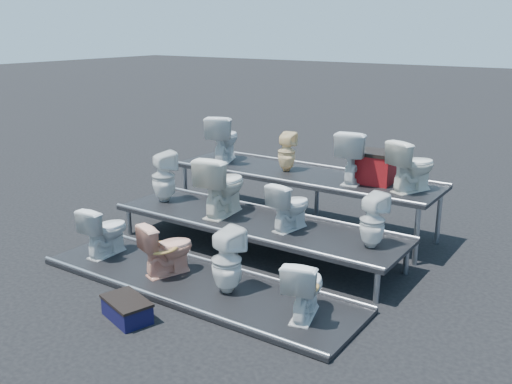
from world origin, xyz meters
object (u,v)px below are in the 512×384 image
Objects in this scene: toilet_5 at (222,185)px; toilet_6 at (290,206)px; toilet_3 at (304,287)px; toilet_7 at (372,221)px; toilet_0 at (105,230)px; step_stool at (127,310)px; toilet_8 at (224,138)px; toilet_2 at (227,261)px; toilet_10 at (355,156)px; toilet_9 at (287,152)px; toilet_11 at (412,166)px; red_crate at (373,168)px; toilet_1 at (167,248)px; toilet_4 at (164,177)px.

toilet_6 is (1.11, 0.00, -0.11)m from toilet_5.
toilet_7 is at bearing -113.19° from toilet_3.
toilet_0 is 1.82m from step_stool.
toilet_5 is 1.27× the size of toilet_7.
step_stool is at bearing 91.68° from toilet_8.
toilet_2 is at bearing 96.16° from toilet_6.
toilet_7 is 1.61m from toilet_10.
toilet_3 is 1.37m from toilet_7.
toilet_6 is 2.48m from toilet_8.
toilet_11 is (1.99, 0.00, 0.05)m from toilet_9.
toilet_9 reaches higher than toilet_7.
red_crate is (1.65, 1.41, 0.18)m from toilet_5.
toilet_8 reaches higher than toilet_0.
toilet_1 is 2.53m from toilet_7.
toilet_3 reaches higher than step_stool.
toilet_11 reaches higher than toilet_5.
toilet_0 reaches higher than toilet_1.
toilet_2 is 0.91× the size of toilet_5.
toilet_5 is at bearing -64.17° from toilet_1.
toilet_1 is 0.88× the size of toilet_10.
red_crate is at bearing -96.03° from toilet_3.
toilet_4 is at bearing 141.18° from step_stool.
red_crate is at bearing -129.26° from toilet_4.
toilet_3 is 1.11× the size of toilet_9.
red_crate is (0.54, 1.41, 0.29)m from toilet_6.
toilet_6 is 1.59m from toilet_9.
toilet_5 is (1.11, 0.00, 0.04)m from toilet_4.
toilet_0 is 2.99m from toilet_9.
toilet_0 is 0.89× the size of toilet_10.
toilet_2 is at bearing 107.80° from toilet_8.
toilet_9 reaches higher than toilet_1.
toilet_5 reaches higher than toilet_6.
toilet_2 is 1.00× the size of toilet_8.
red_crate reaches higher than toilet_1.
toilet_1 is 1.00× the size of toilet_3.
toilet_2 is 3.38m from toilet_8.
red_crate is (2.61, 0.11, -0.18)m from toilet_8.
red_crate is (2.77, 1.41, 0.22)m from toilet_4.
toilet_1 is 1.11× the size of toilet_9.
red_crate reaches higher than toilet_0.
toilet_11 is (2.26, 1.30, 0.33)m from toilet_5.
toilet_0 is 1.07× the size of toilet_6.
toilet_11 reaches higher than toilet_4.
toilet_9 is (1.22, 0.00, -0.09)m from toilet_8.
red_crate is at bearing 162.76° from toilet_8.
toilet_11 is (1.22, 2.60, 0.77)m from toilet_2.
toilet_9 is (-1.79, 2.60, 0.77)m from toilet_3.
toilet_3 is at bearing 49.91° from step_stool.
toilet_3 is at bearing 119.52° from toilet_8.
toilet_0 reaches higher than step_stool.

